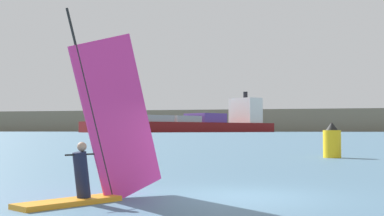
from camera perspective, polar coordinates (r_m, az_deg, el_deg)
name	(u,v)px	position (r m, az deg, el deg)	size (l,w,h in m)	color
ground_plane	(243,196)	(13.36, 5.67, -9.73)	(4000.00, 4000.00, 0.00)	#476B84
windsurfer	(97,151)	(12.48, -10.48, -4.68)	(2.56, 3.71, 4.65)	orange
cargo_ship	(191,123)	(428.22, -0.13, -1.62)	(141.47, 156.69, 36.84)	maroon
channel_buoy	(332,142)	(32.71, 15.28, -3.63)	(1.08, 1.08, 2.19)	yellow
small_sailboat	(100,131)	(276.27, -10.20, -2.55)	(4.41, 6.51, 10.66)	white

